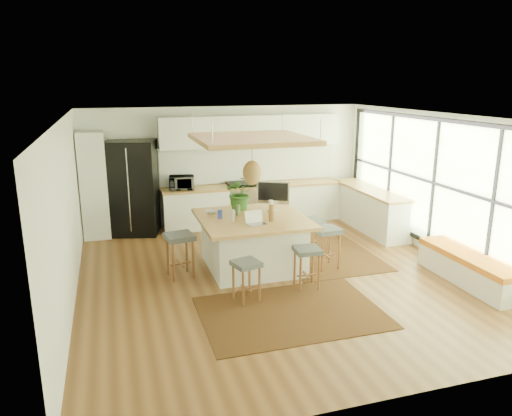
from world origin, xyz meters
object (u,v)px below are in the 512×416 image
object	(u,v)px
island	(253,242)
stool_near_left	(246,279)
island_plant	(241,196)
microwave	(182,181)
stool_right_back	(312,233)
monitor	(273,197)
fridge	(133,192)
stool_left_side	(180,257)
stool_near_right	(307,267)
stool_right_front	(326,249)
laptop	(256,218)

from	to	relation	value
island	stool_near_left	size ratio (longest dim) A/B	2.90
island	island_plant	xyz separation A→B (m)	(-0.06, 0.59, 0.72)
stool_near_left	microwave	world-z (taller)	microwave
stool_right_back	island	bearing A→B (deg)	-159.86
monitor	island	bearing A→B (deg)	-122.09
island	monitor	distance (m)	0.92
fridge	monitor	world-z (taller)	fridge
microwave	stool_left_side	bearing A→B (deg)	-90.33
fridge	stool_near_right	size ratio (longest dim) A/B	3.01
stool_right_front	island_plant	distance (m)	1.84
island	laptop	xyz separation A→B (m)	(-0.06, -0.44, 0.58)
laptop	island_plant	world-z (taller)	island_plant
microwave	laptop	bearing A→B (deg)	-66.64
stool_near_left	laptop	distance (m)	1.19
stool_right_back	island_plant	xyz separation A→B (m)	(-1.43, 0.09, 0.83)
laptop	island_plant	distance (m)	1.04
stool_near_left	stool_right_front	bearing A→B (deg)	27.31
microwave	stool_near_right	bearing A→B (deg)	-60.07
stool_right_back	stool_left_side	xyz separation A→B (m)	(-2.68, -0.57, 0.00)
stool_right_back	stool_near_left	bearing A→B (deg)	-135.89
stool_right_back	stool_left_side	size ratio (longest dim) A/B	0.84
stool_right_front	stool_right_back	distance (m)	0.92
island_plant	stool_near_left	bearing A→B (deg)	-102.81
stool_right_front	microwave	size ratio (longest dim) A/B	1.39
island	laptop	world-z (taller)	laptop
fridge	laptop	distance (m)	3.63
stool_right_back	stool_near_right	bearing A→B (deg)	-116.30
monitor	microwave	world-z (taller)	monitor
stool_right_front	monitor	bearing A→B (deg)	137.56
fridge	stool_near_left	bearing A→B (deg)	-56.02
island	stool_left_side	xyz separation A→B (m)	(-1.30, -0.07, -0.11)
stool_near_right	stool_left_side	xyz separation A→B (m)	(-1.88, 1.04, 0.00)
island	stool_right_back	distance (m)	1.47
fridge	island	size ratio (longest dim) A/B	1.10
island	laptop	distance (m)	0.73
fridge	island	xyz separation A→B (m)	(1.90, -2.69, -0.46)
stool_left_side	island	bearing A→B (deg)	3.04
stool_right_back	laptop	size ratio (longest dim) A/B	1.93
laptop	stool_right_back	bearing A→B (deg)	25.00
stool_right_front	stool_left_side	xyz separation A→B (m)	(-2.55, 0.34, 0.00)
fridge	stool_right_back	size ratio (longest dim) A/B	3.18
laptop	island	bearing A→B (deg)	73.52
stool_near_left	stool_near_right	bearing A→B (deg)	10.22
island	stool_right_front	bearing A→B (deg)	-18.23
stool_near_right	stool_left_side	distance (m)	2.15
monitor	stool_near_left	bearing A→B (deg)	-94.59
stool_right_back	fridge	bearing A→B (deg)	146.32
stool_near_right	microwave	bearing A→B (deg)	110.61
island	island_plant	size ratio (longest dim) A/B	2.86
stool_right_front	laptop	bearing A→B (deg)	-178.76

